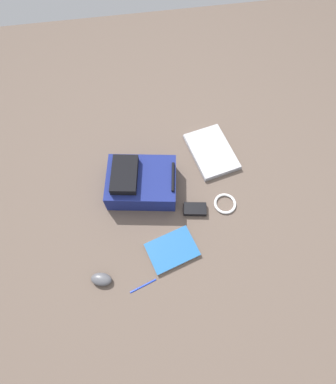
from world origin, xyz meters
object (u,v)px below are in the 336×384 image
backpack (140,182)px  power_brick (195,209)px  book_manual (172,250)px  pen_black (143,286)px  cable_coil (225,204)px  computer_mouse (101,279)px  laptop (211,152)px

backpack → power_brick: backpack is taller
book_manual → pen_black: (0.16, -0.18, -0.01)m
cable_coil → pen_black: size_ratio=0.88×
book_manual → computer_mouse: computer_mouse is taller
laptop → power_brick: (0.37, -0.18, -0.00)m
book_manual → power_brick: size_ratio=2.30×
cable_coil → pen_black: (0.38, -0.52, -0.00)m
book_manual → backpack: bearing=-163.3°
computer_mouse → power_brick: (-0.31, 0.55, -0.01)m
computer_mouse → power_brick: 0.63m
cable_coil → pen_black: bearing=-53.8°
backpack → computer_mouse: bearing=-27.6°
book_manual → computer_mouse: 0.40m
laptop → pen_black: (0.74, -0.52, -0.01)m
book_manual → power_brick: bearing=141.9°
power_brick → pen_black: size_ratio=0.88×
computer_mouse → laptop: bearing=149.6°
backpack → cable_coil: size_ratio=3.36×
laptop → cable_coil: laptop is taller
computer_mouse → power_brick: size_ratio=0.84×
book_manual → cable_coil: book_manual is taller
book_manual → laptop: bearing=149.3°
pen_black → laptop: bearing=145.0°
computer_mouse → cable_coil: bearing=130.2°
laptop → computer_mouse: size_ratio=3.65×
computer_mouse → pen_black: bearing=89.8°
backpack → computer_mouse: (0.50, -0.26, -0.05)m
computer_mouse → pen_black: computer_mouse is taller
computer_mouse → pen_black: size_ratio=0.74×
backpack → computer_mouse: 0.57m
backpack → power_brick: size_ratio=3.37×
computer_mouse → pen_black: (0.06, 0.21, -0.02)m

